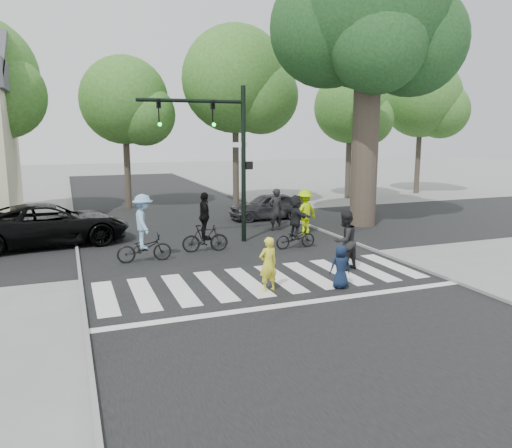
{
  "coord_description": "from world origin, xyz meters",
  "views": [
    {
      "loc": [
        -5.23,
        -12.07,
        4.28
      ],
      "look_at": [
        0.5,
        3.0,
        1.3
      ],
      "focal_mm": 35.0,
      "sensor_mm": 36.0,
      "label": 1
    }
  ],
  "objects_px": {
    "cyclist_left": "(144,233)",
    "pedestrian_woman": "(268,264)",
    "cyclist_right": "(296,225)",
    "eucalyptus": "(369,20)",
    "pedestrian_adult": "(345,241)",
    "car_suv": "(50,224)",
    "car_grey": "(268,206)",
    "pedestrian_child": "(341,267)",
    "traffic_signal": "(222,142)",
    "cyclist_mid": "(205,228)"
  },
  "relations": [
    {
      "from": "pedestrian_child",
      "to": "car_suv",
      "type": "height_order",
      "value": "car_suv"
    },
    {
      "from": "traffic_signal",
      "to": "pedestrian_woman",
      "type": "height_order",
      "value": "traffic_signal"
    },
    {
      "from": "traffic_signal",
      "to": "eucalyptus",
      "type": "relative_size",
      "value": 0.46
    },
    {
      "from": "car_suv",
      "to": "car_grey",
      "type": "bearing_deg",
      "value": -83.16
    },
    {
      "from": "cyclist_left",
      "to": "car_suv",
      "type": "bearing_deg",
      "value": 127.91
    },
    {
      "from": "cyclist_mid",
      "to": "car_suv",
      "type": "bearing_deg",
      "value": 148.89
    },
    {
      "from": "cyclist_left",
      "to": "cyclist_mid",
      "type": "height_order",
      "value": "cyclist_left"
    },
    {
      "from": "pedestrian_adult",
      "to": "cyclist_mid",
      "type": "bearing_deg",
      "value": -68.26
    },
    {
      "from": "pedestrian_adult",
      "to": "cyclist_left",
      "type": "height_order",
      "value": "cyclist_left"
    },
    {
      "from": "traffic_signal",
      "to": "cyclist_left",
      "type": "distance_m",
      "value": 4.77
    },
    {
      "from": "cyclist_left",
      "to": "pedestrian_woman",
      "type": "bearing_deg",
      "value": -58.34
    },
    {
      "from": "pedestrian_woman",
      "to": "cyclist_left",
      "type": "xyz_separation_m",
      "value": [
        -2.69,
        4.36,
        0.23
      ]
    },
    {
      "from": "traffic_signal",
      "to": "car_suv",
      "type": "relative_size",
      "value": 1.03
    },
    {
      "from": "pedestrian_woman",
      "to": "car_grey",
      "type": "bearing_deg",
      "value": -121.94
    },
    {
      "from": "pedestrian_woman",
      "to": "car_suv",
      "type": "xyz_separation_m",
      "value": [
        -5.67,
        8.19,
        0.06
      ]
    },
    {
      "from": "pedestrian_child",
      "to": "car_suv",
      "type": "relative_size",
      "value": 0.21
    },
    {
      "from": "eucalyptus",
      "to": "pedestrian_child",
      "type": "xyz_separation_m",
      "value": [
        -5.84,
        -8.12,
        -8.47
      ]
    },
    {
      "from": "pedestrian_child",
      "to": "cyclist_right",
      "type": "relative_size",
      "value": 0.61
    },
    {
      "from": "cyclist_left",
      "to": "cyclist_right",
      "type": "bearing_deg",
      "value": -0.04
    },
    {
      "from": "pedestrian_adult",
      "to": "cyclist_mid",
      "type": "xyz_separation_m",
      "value": [
        -3.45,
        3.91,
        -0.05
      ]
    },
    {
      "from": "eucalyptus",
      "to": "cyclist_left",
      "type": "bearing_deg",
      "value": -162.69
    },
    {
      "from": "eucalyptus",
      "to": "pedestrian_woman",
      "type": "relative_size",
      "value": 8.62
    },
    {
      "from": "traffic_signal",
      "to": "cyclist_left",
      "type": "bearing_deg",
      "value": -151.46
    },
    {
      "from": "pedestrian_adult",
      "to": "cyclist_right",
      "type": "xyz_separation_m",
      "value": [
        -0.15,
        3.25,
        -0.04
      ]
    },
    {
      "from": "car_suv",
      "to": "pedestrian_adult",
      "type": "bearing_deg",
      "value": -135.71
    },
    {
      "from": "eucalyptus",
      "to": "pedestrian_woman",
      "type": "bearing_deg",
      "value": -135.67
    },
    {
      "from": "pedestrian_child",
      "to": "cyclist_left",
      "type": "relative_size",
      "value": 0.54
    },
    {
      "from": "pedestrian_woman",
      "to": "cyclist_right",
      "type": "relative_size",
      "value": 0.75
    },
    {
      "from": "pedestrian_woman",
      "to": "car_grey",
      "type": "height_order",
      "value": "pedestrian_woman"
    },
    {
      "from": "cyclist_left",
      "to": "car_suv",
      "type": "distance_m",
      "value": 4.86
    },
    {
      "from": "cyclist_left",
      "to": "pedestrian_child",
      "type": "bearing_deg",
      "value": -46.15
    },
    {
      "from": "pedestrian_child",
      "to": "cyclist_mid",
      "type": "relative_size",
      "value": 0.56
    },
    {
      "from": "car_grey",
      "to": "pedestrian_child",
      "type": "bearing_deg",
      "value": -11.07
    },
    {
      "from": "eucalyptus",
      "to": "car_suv",
      "type": "bearing_deg",
      "value": 177.63
    },
    {
      "from": "pedestrian_woman",
      "to": "pedestrian_adult",
      "type": "bearing_deg",
      "value": -169.71
    },
    {
      "from": "pedestrian_adult",
      "to": "car_grey",
      "type": "xyz_separation_m",
      "value": [
        1.28,
        9.46,
        -0.28
      ]
    },
    {
      "from": "pedestrian_adult",
      "to": "car_suv",
      "type": "height_order",
      "value": "pedestrian_adult"
    },
    {
      "from": "pedestrian_woman",
      "to": "cyclist_mid",
      "type": "height_order",
      "value": "cyclist_mid"
    },
    {
      "from": "pedestrian_child",
      "to": "car_grey",
      "type": "bearing_deg",
      "value": -93.3
    },
    {
      "from": "cyclist_left",
      "to": "car_suv",
      "type": "relative_size",
      "value": 0.39
    },
    {
      "from": "eucalyptus",
      "to": "pedestrian_adult",
      "type": "distance_m",
      "value": 11.47
    },
    {
      "from": "cyclist_mid",
      "to": "eucalyptus",
      "type": "bearing_deg",
      "value": 17.61
    },
    {
      "from": "car_suv",
      "to": "eucalyptus",
      "type": "bearing_deg",
      "value": -98.95
    },
    {
      "from": "pedestrian_child",
      "to": "cyclist_left",
      "type": "bearing_deg",
      "value": -37.48
    },
    {
      "from": "cyclist_left",
      "to": "car_grey",
      "type": "xyz_separation_m",
      "value": [
        7.0,
        6.21,
        -0.33
      ]
    },
    {
      "from": "pedestrian_woman",
      "to": "cyclist_right",
      "type": "xyz_separation_m",
      "value": [
        2.88,
        4.35,
        0.14
      ]
    },
    {
      "from": "pedestrian_woman",
      "to": "pedestrian_child",
      "type": "relative_size",
      "value": 1.23
    },
    {
      "from": "pedestrian_child",
      "to": "cyclist_mid",
      "type": "bearing_deg",
      "value": -57.91
    },
    {
      "from": "cyclist_right",
      "to": "car_grey",
      "type": "xyz_separation_m",
      "value": [
        1.43,
        6.21,
        -0.24
      ]
    },
    {
      "from": "pedestrian_woman",
      "to": "cyclist_mid",
      "type": "relative_size",
      "value": 0.69
    }
  ]
}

